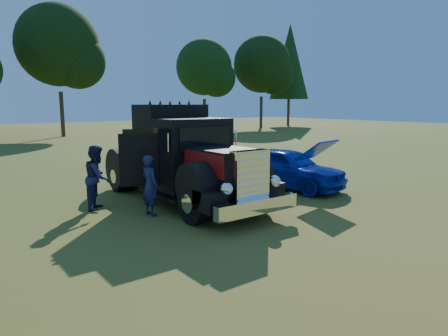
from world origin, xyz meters
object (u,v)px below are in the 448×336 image
diamond_t_truck (185,161)px  spectator_near (150,185)px  spectator_far (97,177)px  hotrod_coupe (286,168)px

diamond_t_truck → spectator_near: (-1.54, -0.68, -0.45)m
spectator_far → diamond_t_truck: bearing=-76.8°
diamond_t_truck → spectator_far: bearing=160.9°
spectator_near → spectator_far: (-0.90, 1.52, 0.10)m
hotrod_coupe → spectator_far: hotrod_coupe is taller
diamond_t_truck → hotrod_coupe: (4.01, -0.37, -0.54)m
diamond_t_truck → spectator_far: diamond_t_truck is taller
diamond_t_truck → hotrod_coupe: size_ratio=1.56×
spectator_far → hotrod_coupe: bearing=-68.4°
hotrod_coupe → spectator_far: (-6.45, 1.21, 0.19)m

